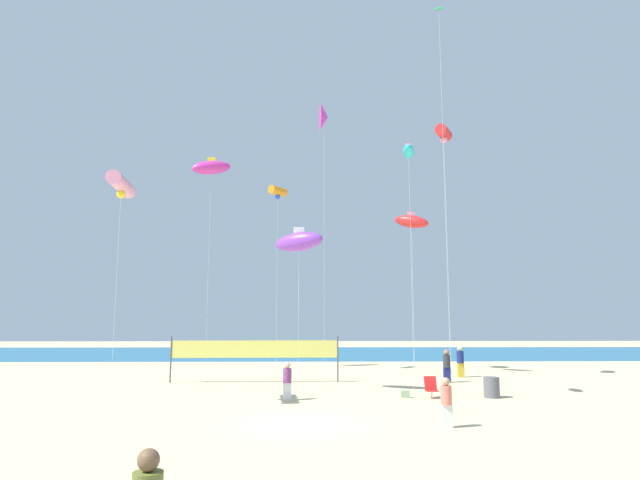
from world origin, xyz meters
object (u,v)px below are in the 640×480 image
Objects in this scene: beachgoer_charcoal_shirt at (447,365)px; kite_pink_tube at (121,185)px; kite_red_inflatable at (411,222)px; kite_cyan_inflatable at (409,152)px; beachgoer_navy_shirt at (460,360)px; kite_green_diamond at (439,28)px; folding_beach_chair at (431,387)px; kite_orange_tube at (278,192)px; kite_red_tube at (444,134)px; beach_handbag at (405,394)px; volleyball_net at (255,351)px; beachgoer_coral_shirt at (446,401)px; kite_violet_inflatable at (299,242)px; kite_magenta_inflatable at (211,168)px; trash_barrel at (492,387)px; beachgoer_plum_shirt at (287,380)px; kite_magenta_delta at (324,117)px.

beachgoer_charcoal_shirt is 0.19× the size of kite_pink_tube.
kite_cyan_inflatable is (-1.95, -10.09, 1.31)m from kite_red_inflatable.
kite_green_diamond reaches higher than beachgoer_navy_shirt.
beachgoer_charcoal_shirt is at bearing 78.09° from kite_green_diamond.
folding_beach_chair is at bearing 11.64° from kite_pink_tube.
kite_orange_tube reaches higher than beachgoer_navy_shirt.
kite_red_tube is at bearing -21.93° from kite_orange_tube.
beach_handbag is at bearing -155.28° from kite_green_diamond.
kite_orange_tube is (-10.75, 3.00, 10.56)m from beachgoer_navy_shirt.
beachgoer_charcoal_shirt is 0.19× the size of volleyball_net.
kite_green_diamond is 14.27m from kite_orange_tube.
kite_violet_inflatable is (-4.82, 7.84, 6.10)m from beachgoer_coral_shirt.
kite_magenta_inflatable is at bearing 139.74° from kite_green_diamond.
folding_beach_chair is 1.03× the size of trash_barrel.
beachgoer_plum_shirt is 1.75× the size of folding_beach_chair.
kite_green_diamond is (1.13, 1.08, 16.99)m from folding_beach_chair.
kite_green_diamond is 1.88× the size of kite_red_inflatable.
beachgoer_plum_shirt reaches higher than folding_beach_chair.
kite_orange_tube is (-8.43, 9.84, -5.96)m from kite_green_diamond.
beachgoer_charcoal_shirt is 9.32m from kite_red_inflatable.
trash_barrel is 0.11× the size of kite_violet_inflatable.
volleyball_net is 15.55m from kite_magenta_delta.
kite_violet_inflatable is at bearing -131.06° from kite_red_inflatable.
beachgoer_coral_shirt is 18.29m from kite_green_diamond.
volleyball_net is 0.47× the size of kite_green_diamond.
kite_magenta_delta is 1.20× the size of kite_magenta_inflatable.
beachgoer_navy_shirt is 0.12× the size of kite_magenta_inflatable.
kite_magenta_inflatable reaches higher than beachgoer_charcoal_shirt.
beachgoer_navy_shirt is at bearing 83.92° from trash_barrel.
volleyball_net is (-10.69, 5.59, 1.21)m from trash_barrel.
beachgoer_coral_shirt is 13.89m from volleyball_net.
kite_red_inflatable is (5.42, -0.32, -6.85)m from kite_magenta_delta.
kite_pink_tube is at bearing -138.83° from kite_red_inflatable.
kite_red_inflatable is 0.70× the size of kite_magenta_inflatable.
beachgoer_coral_shirt is at bearing -58.43° from kite_violet_inflatable.
trash_barrel is 19.73m from kite_magenta_delta.
beach_handbag is 16.00m from kite_red_tube.
beachgoer_charcoal_shirt is 17.14m from kite_green_diamond.
kite_green_diamond reaches higher than beachgoer_charcoal_shirt.
beach_handbag is at bearing 12.94° from kite_pink_tube.
volleyball_net is at bearing 152.40° from trash_barrel.
kite_cyan_inflatable is at bearing -100.96° from kite_red_inflatable.
kite_violet_inflatable is (-9.15, -6.31, 5.98)m from beachgoer_navy_shirt.
beach_handbag is (-3.71, 0.03, -0.28)m from trash_barrel.
beachgoer_plum_shirt is 6.15m from folding_beach_chair.
beachgoer_navy_shirt is 0.20× the size of kite_pink_tube.
beachgoer_coral_shirt is at bearing 158.10° from beachgoer_plum_shirt.
kite_magenta_delta is at bearing 157.90° from kite_red_tube.
kite_magenta_inflatable is at bearing 160.32° from kite_red_tube.
kite_pink_tube is (-11.54, -2.65, 8.43)m from beach_handbag.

